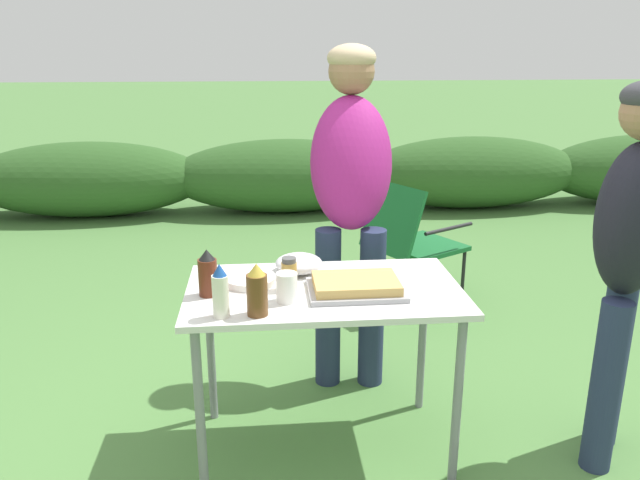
# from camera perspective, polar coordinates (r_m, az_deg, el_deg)

# --- Properties ---
(ground_plane) EXTENTS (60.00, 60.00, 0.00)m
(ground_plane) POSITION_cam_1_polar(r_m,az_deg,el_deg) (2.86, 0.35, -18.29)
(ground_plane) COLOR #4C7A3D
(shrub_hedge) EXTENTS (14.40, 0.90, 0.76)m
(shrub_hedge) POSITION_cam_1_polar(r_m,az_deg,el_deg) (6.54, -3.24, 5.90)
(shrub_hedge) COLOR #2D5623
(shrub_hedge) RESTS_ON ground
(folding_table) EXTENTS (1.10, 0.64, 0.74)m
(folding_table) POSITION_cam_1_polar(r_m,az_deg,el_deg) (2.54, 0.38, -6.01)
(folding_table) COLOR silver
(folding_table) RESTS_ON ground
(food_tray) EXTENTS (0.38, 0.27, 0.06)m
(food_tray) POSITION_cam_1_polar(r_m,az_deg,el_deg) (2.46, 3.30, -4.22)
(food_tray) COLOR #9E9EA3
(food_tray) RESTS_ON folding_table
(plate_stack) EXTENTS (0.21, 0.21, 0.03)m
(plate_stack) POSITION_cam_1_polar(r_m,az_deg,el_deg) (2.56, -6.42, -3.64)
(plate_stack) COLOR white
(plate_stack) RESTS_ON folding_table
(mixing_bowl) EXTENTS (0.20, 0.20, 0.08)m
(mixing_bowl) POSITION_cam_1_polar(r_m,az_deg,el_deg) (2.67, -1.95, -2.15)
(mixing_bowl) COLOR silver
(mixing_bowl) RESTS_ON folding_table
(paper_cup_stack) EXTENTS (0.08, 0.08, 0.11)m
(paper_cup_stack) POSITION_cam_1_polar(r_m,az_deg,el_deg) (2.36, -3.05, -4.34)
(paper_cup_stack) COLOR white
(paper_cup_stack) RESTS_ON folding_table
(spice_jar) EXTENTS (0.06, 0.06, 0.13)m
(spice_jar) POSITION_cam_1_polar(r_m,az_deg,el_deg) (2.48, -2.84, -3.09)
(spice_jar) COLOR #B2893D
(spice_jar) RESTS_ON folding_table
(beer_bottle) EXTENTS (0.08, 0.08, 0.20)m
(beer_bottle) POSITION_cam_1_polar(r_m,az_deg,el_deg) (2.24, -5.78, -4.64)
(beer_bottle) COLOR brown
(beer_bottle) RESTS_ON folding_table
(bbq_sauce_bottle) EXTENTS (0.07, 0.07, 0.19)m
(bbq_sauce_bottle) POSITION_cam_1_polar(r_m,az_deg,el_deg) (2.44, -10.23, -3.05)
(bbq_sauce_bottle) COLOR #562314
(bbq_sauce_bottle) RESTS_ON folding_table
(mayo_bottle) EXTENTS (0.06, 0.06, 0.20)m
(mayo_bottle) POSITION_cam_1_polar(r_m,az_deg,el_deg) (2.24, -9.09, -4.71)
(mayo_bottle) COLOR silver
(mayo_bottle) RESTS_ON folding_table
(standing_person_in_navy_coat) EXTENTS (0.45, 0.55, 1.68)m
(standing_person_in_navy_coat) POSITION_cam_1_polar(r_m,az_deg,el_deg) (3.06, 2.84, 5.54)
(standing_person_in_navy_coat) COLOR #232D4C
(standing_person_in_navy_coat) RESTS_ON ground
(standing_person_in_dark_puffer) EXTENTS (0.44, 0.47, 1.55)m
(standing_person_in_dark_puffer) POSITION_cam_1_polar(r_m,az_deg,el_deg) (2.67, 26.45, -0.13)
(standing_person_in_dark_puffer) COLOR #232D4C
(standing_person_in_dark_puffer) RESTS_ON ground
(camp_chair_green_behind_table) EXTENTS (0.74, 0.69, 0.83)m
(camp_chair_green_behind_table) POSITION_cam_1_polar(r_m,az_deg,el_deg) (4.14, 8.28, 0.29)
(camp_chair_green_behind_table) COLOR #19602D
(camp_chair_green_behind_table) RESTS_ON ground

